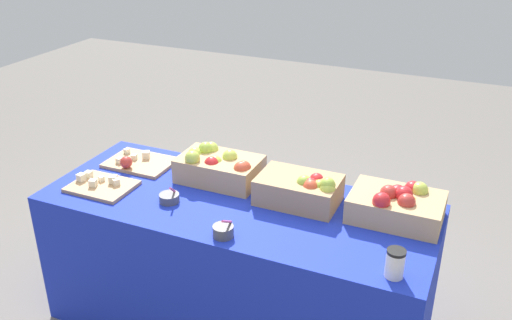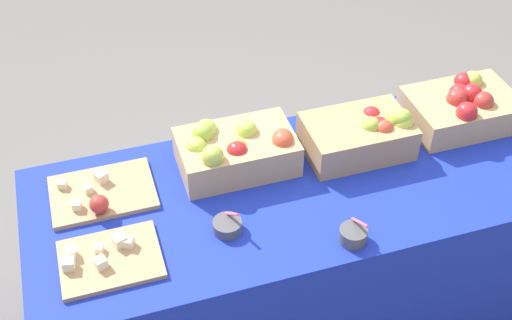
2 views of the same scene
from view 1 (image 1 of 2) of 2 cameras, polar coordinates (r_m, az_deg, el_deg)
The scene contains 9 objects.
table at distance 2.91m, azimuth -1.89°, elevation -10.57°, with size 1.90×0.76×0.74m, color #192DB7.
apple_crate_left at distance 2.62m, azimuth 14.20°, elevation -4.42°, with size 0.41×0.29×0.17m.
apple_crate_middle at distance 2.67m, azimuth 4.66°, elevation -2.97°, with size 0.38×0.25×0.18m.
apple_crate_right at distance 2.87m, azimuth -3.80°, elevation -0.70°, with size 0.41×0.26×0.18m.
cutting_board_front at distance 2.93m, azimuth -15.43°, elevation -2.49°, with size 0.31×0.24×0.06m.
cutting_board_back at distance 3.13m, azimuth -11.89°, elevation -0.21°, with size 0.36×0.26×0.08m.
sample_bowl_near at distance 2.44m, azimuth -3.35°, elevation -7.21°, with size 0.09×0.10×0.11m.
sample_bowl_mid at distance 2.73m, azimuth -8.80°, elevation -3.82°, with size 0.10×0.10×0.10m.
coffee_cup at distance 2.25m, azimuth 13.96°, elevation -10.16°, with size 0.07×0.07×0.12m.
Camera 1 is at (1.04, -2.12, 2.08)m, focal length 39.34 mm.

